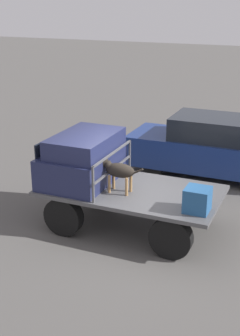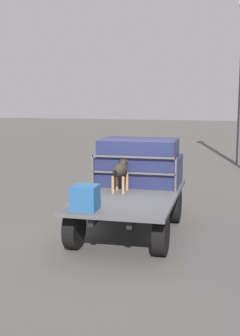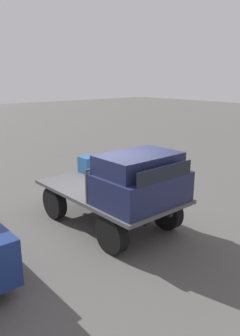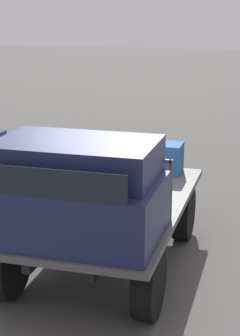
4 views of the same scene
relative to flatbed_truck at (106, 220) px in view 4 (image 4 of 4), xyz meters
name	(u,v)px [view 4 (image 4 of 4)]	position (x,y,z in m)	size (l,w,h in m)	color
ground_plane	(106,264)	(0.00, 0.00, -0.63)	(80.00, 80.00, 0.00)	#514F4C
flatbed_truck	(106,220)	(0.00, 0.00, 0.00)	(3.73, 2.03, 0.89)	black
truck_cab	(75,192)	(1.12, 0.00, 0.76)	(1.33, 1.91, 1.07)	#1E2347
truck_headboard	(95,174)	(0.42, 0.00, 0.76)	(0.04, 1.91, 0.76)	#4C4C4F
dog	(118,173)	(0.23, 0.24, 0.74)	(1.04, 0.30, 0.76)	#9E7547
cargo_crate	(167,158)	(-1.53, 0.51, 0.49)	(0.46, 0.46, 0.46)	#235184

